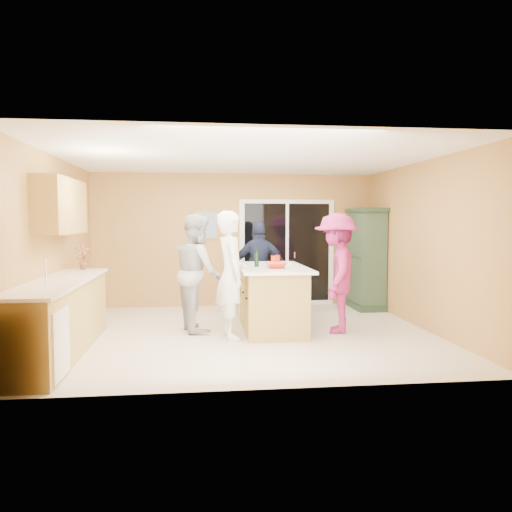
{
  "coord_description": "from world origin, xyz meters",
  "views": [
    {
      "loc": [
        -0.73,
        -7.31,
        1.67
      ],
      "look_at": [
        0.15,
        0.1,
        1.15
      ],
      "focal_mm": 35.0,
      "sensor_mm": 36.0,
      "label": 1
    }
  ],
  "objects": [
    {
      "name": "wall_back",
      "position": [
        0.0,
        2.5,
        1.3
      ],
      "size": [
        5.5,
        0.1,
        2.6
      ],
      "primitive_type": "cube",
      "color": "tan",
      "rests_on": "ground"
    },
    {
      "name": "woman_magenta",
      "position": [
        1.36,
        -0.06,
        0.9
      ],
      "size": [
        1.0,
        1.31,
        1.79
      ],
      "primitive_type": "imported",
      "rotation": [
        0.0,
        0.0,
        -1.9
      ],
      "color": "#932058",
      "rests_on": "floor"
    },
    {
      "name": "woman_white",
      "position": [
        -0.25,
        -0.23,
        0.91
      ],
      "size": [
        0.52,
        0.71,
        1.82
      ],
      "primitive_type": "imported",
      "rotation": [
        0.0,
        0.0,
        1.7
      ],
      "color": "white",
      "rests_on": "floor"
    },
    {
      "name": "wall_left",
      "position": [
        -2.75,
        0.0,
        1.3
      ],
      "size": [
        0.1,
        5.0,
        2.6
      ],
      "primitive_type": "cube",
      "color": "tan",
      "rests_on": "ground"
    },
    {
      "name": "ceiling",
      "position": [
        0.0,
        0.0,
        2.6
      ],
      "size": [
        5.5,
        5.0,
        0.1
      ],
      "primitive_type": "cube",
      "color": "white",
      "rests_on": "wall_back"
    },
    {
      "name": "wall_right",
      "position": [
        2.75,
        0.0,
        1.3
      ],
      "size": [
        0.1,
        5.0,
        2.6
      ],
      "primitive_type": "cube",
      "color": "tan",
      "rests_on": "ground"
    },
    {
      "name": "tulip_vase",
      "position": [
        -2.45,
        0.44,
        1.13
      ],
      "size": [
        0.23,
        0.19,
        0.39
      ],
      "primitive_type": "imported",
      "rotation": [
        0.0,
        0.0,
        0.26
      ],
      "color": "red",
      "rests_on": "left_cabinet_run"
    },
    {
      "name": "left_cabinet_run",
      "position": [
        -2.45,
        -1.05,
        0.46
      ],
      "size": [
        0.65,
        3.05,
        1.24
      ],
      "color": "#B19145",
      "rests_on": "floor"
    },
    {
      "name": "floor",
      "position": [
        0.0,
        0.0,
        0.0
      ],
      "size": [
        5.5,
        5.5,
        0.0
      ],
      "primitive_type": "plane",
      "color": "silver",
      "rests_on": "ground"
    },
    {
      "name": "kitchen_island",
      "position": [
        0.4,
        0.2,
        0.46
      ],
      "size": [
        1.03,
        1.88,
        0.99
      ],
      "rotation": [
        0.0,
        0.0,
        -0.01
      ],
      "color": "#B19145",
      "rests_on": "floor"
    },
    {
      "name": "wine_bottle",
      "position": [
        0.16,
        0.11,
        1.1
      ],
      "size": [
        0.07,
        0.07,
        0.29
      ],
      "rotation": [
        0.0,
        0.0,
        0.12
      ],
      "color": "black",
      "rests_on": "kitchen_island"
    },
    {
      "name": "wall_front",
      "position": [
        0.0,
        -2.5,
        1.3
      ],
      "size": [
        5.5,
        0.1,
        2.6
      ],
      "primitive_type": "cube",
      "color": "tan",
      "rests_on": "ground"
    },
    {
      "name": "green_hutch",
      "position": [
        2.49,
        1.9,
        0.93
      ],
      "size": [
        0.55,
        1.04,
        1.92
      ],
      "color": "#223825",
      "rests_on": "floor"
    },
    {
      "name": "upper_cabinets",
      "position": [
        -2.58,
        -0.2,
        1.88
      ],
      "size": [
        0.35,
        1.6,
        0.75
      ],
      "primitive_type": "cube",
      "color": "#B19145",
      "rests_on": "wall_left"
    },
    {
      "name": "woman_navy",
      "position": [
        0.38,
        1.44,
        0.84
      ],
      "size": [
        1.01,
        0.48,
        1.67
      ],
      "primitive_type": "imported",
      "rotation": [
        0.0,
        0.0,
        3.06
      ],
      "color": "#1A233A",
      "rests_on": "floor"
    },
    {
      "name": "serving_bowl",
      "position": [
        0.43,
        -0.12,
        1.02
      ],
      "size": [
        0.34,
        0.34,
        0.08
      ],
      "primitive_type": "imported",
      "rotation": [
        0.0,
        0.0,
        0.09
      ],
      "color": "red",
      "rests_on": "kitchen_island"
    },
    {
      "name": "tumbler_near",
      "position": [
        0.51,
        0.7,
        1.05
      ],
      "size": [
        0.11,
        0.11,
        0.12
      ],
      "primitive_type": "cylinder",
      "rotation": [
        0.0,
        0.0,
        0.32
      ],
      "color": "red",
      "rests_on": "kitchen_island"
    },
    {
      "name": "woman_grey",
      "position": [
        -0.72,
        0.32,
        0.89
      ],
      "size": [
        0.85,
        1.0,
        1.79
      ],
      "primitive_type": "imported",
      "rotation": [
        0.0,
        0.0,
        1.79
      ],
      "color": "#ADADB0",
      "rests_on": "floor"
    },
    {
      "name": "tumbler_far",
      "position": [
        0.6,
        0.84,
        1.05
      ],
      "size": [
        0.09,
        0.09,
        0.13
      ],
      "primitive_type": "cylinder",
      "rotation": [
        0.0,
        0.0,
        -0.09
      ],
      "color": "red",
      "rests_on": "kitchen_island"
    },
    {
      "name": "framed_picture",
      "position": [
        -0.55,
        2.48,
        1.6
      ],
      "size": [
        0.46,
        0.04,
        0.56
      ],
      "color": "tan",
      "rests_on": "wall_back"
    },
    {
      "name": "white_plate",
      "position": [
        0.68,
        0.62,
        0.99
      ],
      "size": [
        0.26,
        0.26,
        0.02
      ],
      "primitive_type": "cylinder",
      "rotation": [
        0.0,
        0.0,
        0.11
      ],
      "color": "white",
      "rests_on": "kitchen_island"
    },
    {
      "name": "sliding_door",
      "position": [
        1.05,
        2.46,
        1.05
      ],
      "size": [
        1.9,
        0.07,
        2.1
      ],
      "color": "white",
      "rests_on": "floor"
    }
  ]
}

